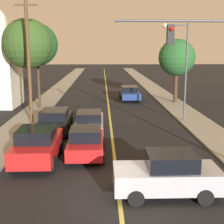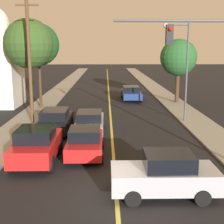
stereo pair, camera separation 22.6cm
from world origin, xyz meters
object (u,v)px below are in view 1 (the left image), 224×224
at_px(car_near_lane_front, 86,142).
at_px(car_outer_lane_front, 38,145).
at_px(streetlamp_right, 181,59).
at_px(tree_left_near, 28,44).
at_px(car_near_lane_second, 89,122).
at_px(car_far_oncoming, 130,93).
at_px(car_crossing_right, 167,174).
at_px(tree_right_near, 177,58).
at_px(traffic_signal_mast, 208,64).
at_px(utility_pole_left, 29,59).
at_px(car_outer_lane_second, 55,120).
at_px(tree_left_far, 37,45).

bearing_deg(car_near_lane_front, car_outer_lane_front, -159.67).
bearing_deg(streetlamp_right, tree_left_near, 162.13).
bearing_deg(streetlamp_right, car_near_lane_second, -157.21).
xyz_separation_m(car_far_oncoming, streetlamp_right, (2.80, -10.37, 3.95)).
bearing_deg(car_crossing_right, tree_right_near, -13.93).
height_order(car_outer_lane_front, traffic_signal_mast, traffic_signal_mast).
xyz_separation_m(car_crossing_right, utility_pole_left, (-7.72, 11.76, 3.94)).
relative_size(car_outer_lane_second, tree_left_near, 0.65).
height_order(streetlamp_right, tree_left_near, tree_left_near).
bearing_deg(tree_right_near, tree_left_far, -168.63).
relative_size(car_crossing_right, tree_left_far, 0.53).
height_order(utility_pole_left, tree_left_near, utility_pole_left).
distance_m(utility_pole_left, tree_left_near, 4.38).
bearing_deg(tree_right_near, traffic_signal_mast, -98.52).
height_order(utility_pole_left, tree_right_near, utility_pole_left).
bearing_deg(tree_left_far, traffic_signal_mast, -52.55).
distance_m(streetlamp_right, tree_left_far, 12.93).
bearing_deg(car_crossing_right, car_near_lane_second, 19.81).
xyz_separation_m(streetlamp_right, tree_right_near, (1.71, 8.30, -0.14)).
relative_size(streetlamp_right, tree_left_near, 0.91).
distance_m(car_near_lane_front, car_outer_lane_second, 5.44).
distance_m(car_near_lane_second, tree_left_far, 11.02).
bearing_deg(utility_pole_left, streetlamp_right, 1.28).
xyz_separation_m(car_outer_lane_front, car_outer_lane_second, (-0.00, 5.78, -0.12)).
bearing_deg(tree_right_near, tree_left_near, -162.15).
relative_size(car_near_lane_front, utility_pole_left, 0.43).
bearing_deg(tree_left_far, car_crossing_right, -64.90).
distance_m(car_near_lane_second, tree_right_near, 14.42).
bearing_deg(car_outer_lane_front, utility_pole_left, 104.38).
bearing_deg(car_far_oncoming, tree_left_far, 28.38).
relative_size(traffic_signal_mast, tree_right_near, 1.09).
distance_m(car_outer_lane_second, tree_right_near, 15.70).
bearing_deg(tree_left_far, utility_pole_left, -84.69).
bearing_deg(car_outer_lane_second, tree_left_near, 115.33).
xyz_separation_m(car_far_oncoming, car_crossing_right, (-0.53, -22.38, 0.04)).
bearing_deg(traffic_signal_mast, tree_right_near, 81.48).
height_order(car_outer_lane_second, traffic_signal_mast, traffic_signal_mast).
bearing_deg(tree_right_near, car_near_lane_second, -127.00).
bearing_deg(traffic_signal_mast, car_outer_lane_front, 179.17).
distance_m(car_outer_lane_second, car_crossing_right, 11.00).
xyz_separation_m(car_outer_lane_front, tree_right_near, (10.68, 16.64, 3.71)).
height_order(car_outer_lane_front, tree_left_near, tree_left_near).
relative_size(car_far_oncoming, tree_right_near, 0.78).
distance_m(car_crossing_right, streetlamp_right, 13.06).
bearing_deg(car_outer_lane_second, tree_right_near, 45.48).
distance_m(car_far_oncoming, tree_right_near, 6.26).
bearing_deg(car_far_oncoming, car_crossing_right, 88.65).
height_order(streetlamp_right, utility_pole_left, utility_pole_left).
bearing_deg(car_crossing_right, tree_left_near, 28.67).
bearing_deg(streetlamp_right, car_far_oncoming, 105.13).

